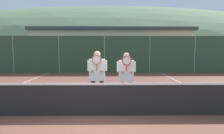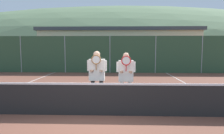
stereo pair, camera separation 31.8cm
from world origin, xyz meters
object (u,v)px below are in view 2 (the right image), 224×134
Objects in this scene: player_leftmost at (97,74)px; car_left_of_center at (94,59)px; car_far_left at (41,58)px; player_center_left at (126,75)px; car_center at (148,59)px.

player_leftmost reaches higher than car_left_of_center.
car_far_left is at bearing 118.47° from player_leftmost.
player_leftmost is 0.93m from player_center_left.
car_far_left is 0.99× the size of car_left_of_center.
player_leftmost is 12.68m from car_center.
car_center is (5.04, -0.28, 0.04)m from car_left_of_center.
car_left_of_center is (5.02, 0.14, -0.07)m from car_far_left.
player_center_left is 12.45m from car_center.
player_leftmost is 0.43× the size of car_far_left.
player_leftmost is at bearing -105.37° from car_center.
player_leftmost is 14.07m from car_far_left.
car_left_of_center is 5.05m from car_center.
player_center_left is 0.42× the size of car_far_left.
car_center reaches higher than car_left_of_center.
player_center_left is at bearing -101.24° from car_center.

